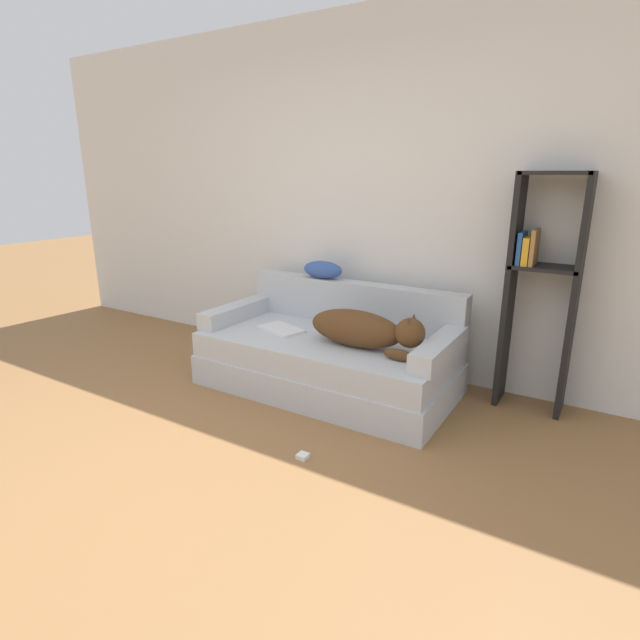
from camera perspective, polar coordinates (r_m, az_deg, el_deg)
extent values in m
plane|color=olive|center=(2.70, -22.29, -19.78)|extent=(20.00, 20.00, 0.00)
cube|color=silver|center=(4.06, 4.31, 13.72)|extent=(6.87, 0.06, 2.70)
cube|color=#B2B7BC|center=(3.72, 0.81, -6.15)|extent=(1.83, 0.94, 0.22)
cube|color=#B2B7BC|center=(3.64, 0.74, -3.29)|extent=(1.79, 0.90, 0.18)
cube|color=#B2B7BC|center=(3.90, 3.80, 1.98)|extent=(1.79, 0.15, 0.33)
cube|color=#B2B7BC|center=(4.07, -9.47, 0.91)|extent=(0.15, 0.75, 0.13)
cube|color=#B2B7BC|center=(3.26, 13.55, -3.25)|extent=(0.15, 0.75, 0.13)
ellipsoid|color=#513319|center=(3.39, 4.07, -0.97)|extent=(0.68, 0.23, 0.25)
sphere|color=#513319|center=(3.23, 10.25, -1.47)|extent=(0.19, 0.19, 0.19)
cone|color=#513319|center=(3.16, 9.96, -0.47)|extent=(0.07, 0.07, 0.09)
cone|color=#513319|center=(3.25, 10.67, -0.01)|extent=(0.07, 0.07, 0.09)
ellipsoid|color=#513319|center=(3.19, 8.98, -3.98)|extent=(0.20, 0.06, 0.08)
cube|color=silver|center=(3.77, -4.47, -1.03)|extent=(0.40, 0.31, 0.02)
ellipsoid|color=#335199|center=(3.98, 0.32, 5.76)|extent=(0.34, 0.16, 0.14)
cube|color=black|center=(3.56, 20.85, 2.97)|extent=(0.04, 0.26, 1.55)
cube|color=black|center=(3.51, 27.09, 2.06)|extent=(0.04, 0.26, 1.55)
cube|color=black|center=(3.45, 25.47, 14.95)|extent=(0.41, 0.26, 0.02)
cube|color=black|center=(3.49, 24.30, 5.49)|extent=(0.41, 0.26, 0.02)
cube|color=#234C93|center=(3.48, 22.04, 7.64)|extent=(0.03, 0.20, 0.21)
cube|color=gold|center=(3.48, 22.65, 7.32)|extent=(0.04, 0.20, 0.18)
cube|color=olive|center=(3.47, 23.32, 7.64)|extent=(0.03, 0.20, 0.23)
cube|color=silver|center=(2.91, -1.97, -15.28)|extent=(0.06, 0.06, 0.03)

